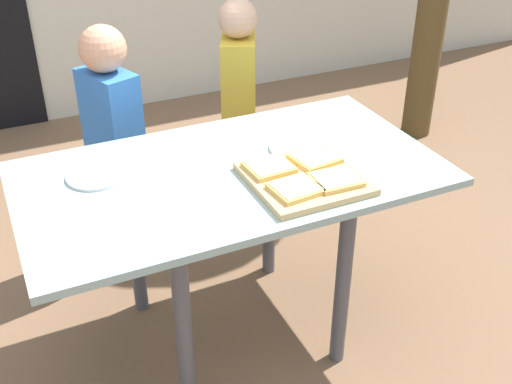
# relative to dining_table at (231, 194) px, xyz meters

# --- Properties ---
(ground_plane) EXTENTS (16.00, 16.00, 0.00)m
(ground_plane) POSITION_rel_dining_table_xyz_m (0.00, 0.00, -0.60)
(ground_plane) COLOR brown
(dining_table) EXTENTS (1.35, 0.74, 0.69)m
(dining_table) POSITION_rel_dining_table_xyz_m (0.00, 0.00, 0.00)
(dining_table) COLOR #92AEA9
(dining_table) RESTS_ON ground
(cutting_board) EXTENTS (0.34, 0.34, 0.02)m
(cutting_board) POSITION_rel_dining_table_xyz_m (0.18, -0.16, 0.10)
(cutting_board) COLOR tan
(cutting_board) RESTS_ON dining_table
(pizza_slice_far_left) EXTENTS (0.14, 0.13, 0.02)m
(pizza_slice_far_left) POSITION_rel_dining_table_xyz_m (0.10, -0.08, 0.12)
(pizza_slice_far_left) COLOR #DBB35A
(pizza_slice_far_left) RESTS_ON cutting_board
(pizza_slice_near_left) EXTENTS (0.15, 0.14, 0.02)m
(pizza_slice_near_left) POSITION_rel_dining_table_xyz_m (0.11, -0.23, 0.12)
(pizza_slice_near_left) COLOR #DBB35A
(pizza_slice_near_left) RESTS_ON cutting_board
(pizza_slice_far_right) EXTENTS (0.16, 0.14, 0.02)m
(pizza_slice_far_right) POSITION_rel_dining_table_xyz_m (0.26, -0.09, 0.12)
(pizza_slice_far_right) COLOR #DBB35A
(pizza_slice_far_right) RESTS_ON cutting_board
(pizza_slice_near_right) EXTENTS (0.14, 0.13, 0.02)m
(pizza_slice_near_right) POSITION_rel_dining_table_xyz_m (0.25, -0.24, 0.12)
(pizza_slice_near_right) COLOR #DBB35A
(pizza_slice_near_right) RESTS_ON cutting_board
(plate_white_right) EXTENTS (0.19, 0.19, 0.01)m
(plate_white_right) POSITION_rel_dining_table_xyz_m (0.26, 0.04, 0.09)
(plate_white_right) COLOR white
(plate_white_right) RESTS_ON dining_table
(plate_white_left) EXTENTS (0.19, 0.19, 0.01)m
(plate_white_left) POSITION_rel_dining_table_xyz_m (-0.40, 0.14, 0.09)
(plate_white_left) COLOR white
(plate_white_left) RESTS_ON dining_table
(child_left) EXTENTS (0.21, 0.27, 1.02)m
(child_left) POSITION_rel_dining_table_xyz_m (-0.23, 0.64, -0.01)
(child_left) COLOR #314A43
(child_left) RESTS_ON ground
(child_right) EXTENTS (0.23, 0.28, 1.04)m
(child_right) POSITION_rel_dining_table_xyz_m (0.34, 0.70, -0.01)
(child_right) COLOR #402737
(child_right) RESTS_ON ground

